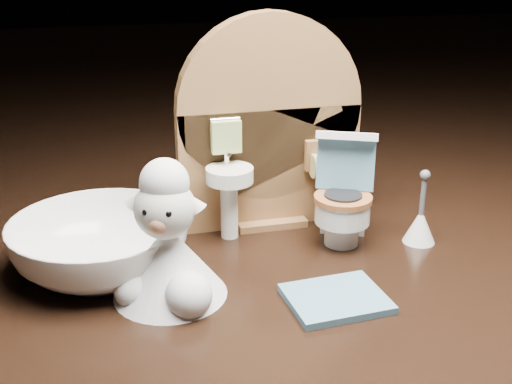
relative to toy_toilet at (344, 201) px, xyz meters
The scene contains 6 objects.
backdrop_panel 0.07m from the toy_toilet, 136.58° to the left, with size 0.13×0.05×0.15m.
toy_toilet is the anchor object (origin of this frame).
bath_mat 0.09m from the toy_toilet, 113.63° to the right, with size 0.06×0.05×0.00m, color teal.
toilet_brush 0.05m from the toy_toilet, 19.02° to the right, with size 0.02×0.02×0.05m.
plush_lamb 0.13m from the toy_toilet, 159.51° to the right, with size 0.07×0.07×0.09m.
ceramic_bowl 0.16m from the toy_toilet, behind, with size 0.11×0.11×0.03m, color white.
Camera 1 is at (-0.12, -0.35, 0.20)m, focal length 45.00 mm.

